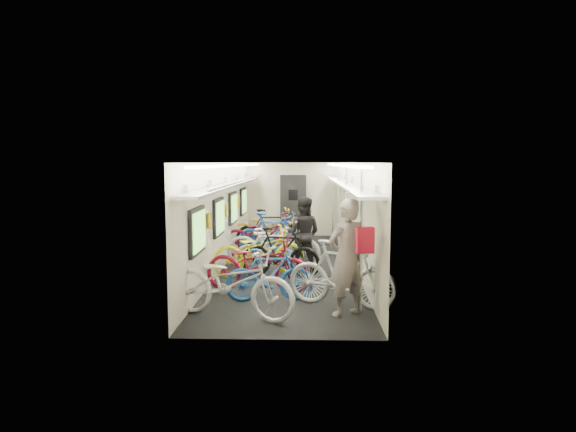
# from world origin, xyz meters

# --- Properties ---
(train_car_shell) EXTENTS (10.00, 10.00, 10.00)m
(train_car_shell) POSITION_xyz_m (-0.36, 0.71, 1.66)
(train_car_shell) COLOR black
(train_car_shell) RESTS_ON ground
(bicycle_0) EXTENTS (2.26, 1.44, 1.12)m
(bicycle_0) POSITION_xyz_m (-0.77, -4.04, 0.56)
(bicycle_0) COLOR silver
(bicycle_0) RESTS_ON ground
(bicycle_1) EXTENTS (1.58, 0.60, 0.93)m
(bicycle_1) POSITION_xyz_m (-0.24, -3.07, 0.46)
(bicycle_1) COLOR #1C55A9
(bicycle_1) RESTS_ON ground
(bicycle_2) EXTENTS (2.10, 1.06, 1.05)m
(bicycle_2) POSITION_xyz_m (-0.50, -2.43, 0.53)
(bicycle_2) COLOR maroon
(bicycle_2) RESTS_ON ground
(bicycle_3) EXTENTS (1.82, 0.93, 1.05)m
(bicycle_3) POSITION_xyz_m (-0.15, -1.21, 0.53)
(bicycle_3) COLOR black
(bicycle_3) RESTS_ON ground
(bicycle_4) EXTENTS (2.14, 1.35, 1.06)m
(bicycle_4) POSITION_xyz_m (-0.60, -1.04, 0.53)
(bicycle_4) COLOR yellow
(bicycle_4) RESTS_ON ground
(bicycle_5) EXTENTS (1.67, 0.98, 0.97)m
(bicycle_5) POSITION_xyz_m (-0.41, -0.57, 0.49)
(bicycle_5) COLOR white
(bicycle_5) RESTS_ON ground
(bicycle_6) EXTENTS (2.26, 1.06, 1.14)m
(bicycle_6) POSITION_xyz_m (-0.34, -0.28, 0.57)
(bicycle_6) COLOR silver
(bicycle_6) RESTS_ON ground
(bicycle_7) EXTENTS (1.98, 1.26, 1.15)m
(bicycle_7) POSITION_xyz_m (-0.44, 0.86, 0.58)
(bicycle_7) COLOR #1D47AF
(bicycle_7) RESTS_ON ground
(bicycle_8) EXTENTS (2.19, 1.13, 1.10)m
(bicycle_8) POSITION_xyz_m (-0.69, 1.31, 0.55)
(bicycle_8) COLOR maroon
(bicycle_8) RESTS_ON ground
(bicycle_9) EXTENTS (1.99, 0.73, 1.17)m
(bicycle_9) POSITION_xyz_m (-0.50, 1.82, 0.58)
(bicycle_9) COLOR black
(bicycle_9) RESTS_ON ground
(bicycle_10) EXTENTS (2.24, 1.18, 1.12)m
(bicycle_10) POSITION_xyz_m (-0.69, 2.62, 0.56)
(bicycle_10) COLOR #CD9313
(bicycle_10) RESTS_ON ground
(bicycle_11) EXTENTS (1.93, 1.18, 1.12)m
(bicycle_11) POSITION_xyz_m (0.98, -3.39, 0.56)
(bicycle_11) COLOR silver
(bicycle_11) RESTS_ON ground
(bicycle_12) EXTENTS (1.78, 0.88, 0.89)m
(bicycle_12) POSITION_xyz_m (-0.41, 3.72, 0.45)
(bicycle_12) COLOR slate
(bicycle_12) RESTS_ON ground
(passenger_near) EXTENTS (0.81, 0.74, 1.85)m
(passenger_near) POSITION_xyz_m (1.02, -3.85, 0.93)
(passenger_near) COLOR gray
(passenger_near) RESTS_ON ground
(passenger_mid) EXTENTS (0.95, 0.83, 1.65)m
(passenger_mid) POSITION_xyz_m (0.34, -0.40, 0.82)
(passenger_mid) COLOR black
(passenger_mid) RESTS_ON ground
(backpack) EXTENTS (0.28, 0.18, 0.38)m
(backpack) POSITION_xyz_m (1.24, -4.34, 1.28)
(backpack) COLOR red
(backpack) RESTS_ON passenger_near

